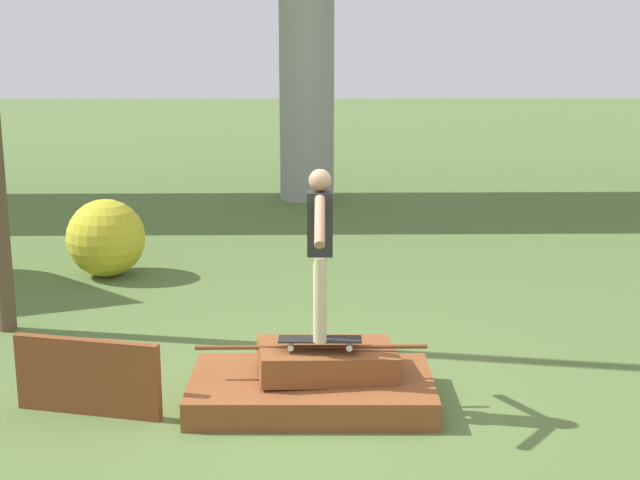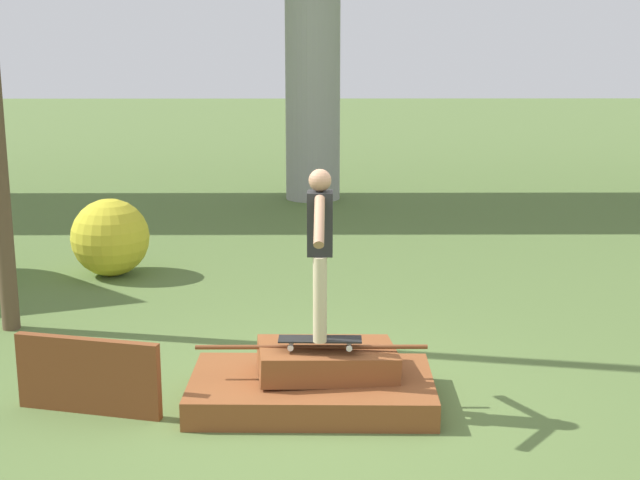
{
  "view_description": "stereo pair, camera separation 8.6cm",
  "coord_description": "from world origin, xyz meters",
  "views": [
    {
      "loc": [
        -0.06,
        -7.6,
        3.29
      ],
      "look_at": [
        0.08,
        -0.08,
        1.55
      ],
      "focal_mm": 50.0,
      "sensor_mm": 36.0,
      "label": 1
    },
    {
      "loc": [
        0.03,
        -7.6,
        3.29
      ],
      "look_at": [
        0.08,
        -0.08,
        1.55
      ],
      "focal_mm": 50.0,
      "sensor_mm": 36.0,
      "label": 2
    }
  ],
  "objects": [
    {
      "name": "skateboard",
      "position": [
        0.08,
        -0.08,
        0.64
      ],
      "size": [
        0.75,
        0.21,
        0.09
      ],
      "color": "black",
      "rests_on": "scrap_pile"
    },
    {
      "name": "bush_yellow_flowering",
      "position": [
        -2.81,
        4.49,
        0.54
      ],
      "size": [
        1.08,
        1.08,
        1.08
      ],
      "color": "gold",
      "rests_on": "ground_plane"
    },
    {
      "name": "scrap_pile",
      "position": [
        0.03,
        0.01,
        0.19
      ],
      "size": [
        2.23,
        1.3,
        0.57
      ],
      "color": "brown",
      "rests_on": "ground_plane"
    },
    {
      "name": "scrap_plank_loose",
      "position": [
        -1.98,
        -0.19,
        0.35
      ],
      "size": [
        1.34,
        0.42,
        0.7
      ],
      "color": "brown",
      "rests_on": "ground_plane"
    },
    {
      "name": "skater",
      "position": [
        0.08,
        -0.08,
        1.53
      ],
      "size": [
        0.23,
        1.16,
        1.52
      ],
      "color": "#C6B78E",
      "rests_on": "skateboard"
    },
    {
      "name": "ground_plane",
      "position": [
        0.0,
        0.0,
        0.0
      ],
      "size": [
        80.0,
        80.0,
        0.0
      ],
      "primitive_type": "plane",
      "color": "#567038"
    }
  ]
}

